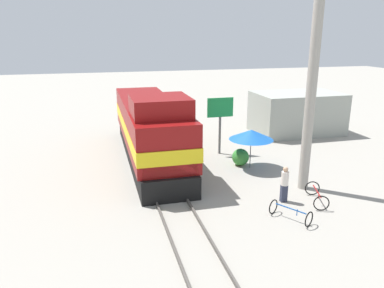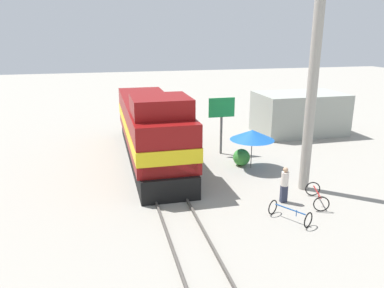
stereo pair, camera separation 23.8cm
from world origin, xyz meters
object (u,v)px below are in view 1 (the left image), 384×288
(utility_pole, at_px, (313,74))
(bicycle_spare, at_px, (291,213))
(vendor_umbrella, at_px, (251,135))
(person_bystander, at_px, (285,183))
(bicycle, at_px, (317,195))
(billboard_sign, at_px, (220,112))
(locomotive, at_px, (151,130))

(utility_pole, height_order, bicycle_spare, utility_pole)
(vendor_umbrella, relative_size, bicycle_spare, 1.41)
(vendor_umbrella, distance_m, person_bystander, 4.75)
(bicycle, bearing_deg, vendor_umbrella, 120.87)
(utility_pole, xyz_separation_m, billboard_sign, (-2.28, 6.40, -2.99))
(locomotive, distance_m, billboard_sign, 4.55)
(utility_pole, relative_size, billboard_sign, 3.11)
(locomotive, xyz_separation_m, person_bystander, (5.04, -7.33, -1.02))
(billboard_sign, height_order, bicycle, billboard_sign)
(bicycle, bearing_deg, bicycle_spare, -130.05)
(utility_pole, xyz_separation_m, vendor_umbrella, (-1.42, 3.40, -3.71))
(person_bystander, bearing_deg, billboard_sign, 94.19)
(locomotive, relative_size, person_bystander, 7.76)
(utility_pole, height_order, billboard_sign, utility_pole)
(bicycle_spare, bearing_deg, vendor_umbrella, 50.30)
(utility_pole, bearing_deg, person_bystander, -144.62)
(utility_pole, height_order, person_bystander, utility_pole)
(locomotive, xyz_separation_m, billboard_sign, (4.48, 0.29, 0.77))
(locomotive, height_order, person_bystander, locomotive)
(vendor_umbrella, relative_size, person_bystander, 1.48)
(utility_pole, distance_m, person_bystander, 5.22)
(billboard_sign, relative_size, bicycle_spare, 2.03)
(locomotive, distance_m, bicycle, 10.25)
(vendor_umbrella, distance_m, billboard_sign, 3.20)
(billboard_sign, bearing_deg, locomotive, -176.28)
(billboard_sign, bearing_deg, bicycle_spare, -90.15)
(utility_pole, relative_size, person_bystander, 6.63)
(person_bystander, bearing_deg, utility_pole, 35.38)
(billboard_sign, distance_m, person_bystander, 7.85)
(utility_pole, height_order, bicycle, utility_pole)
(locomotive, bearing_deg, billboard_sign, 3.72)
(locomotive, height_order, vendor_umbrella, locomotive)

